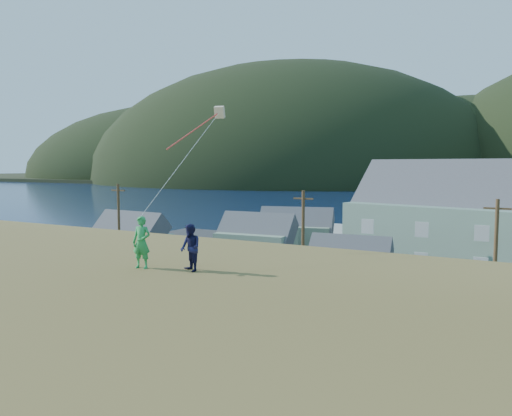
# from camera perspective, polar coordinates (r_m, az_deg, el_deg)

# --- Properties ---
(ground) EXTENTS (900.00, 900.00, 0.00)m
(ground) POSITION_cam_1_polar(r_m,az_deg,el_deg) (37.58, 4.83, -11.77)
(ground) COLOR #0A1638
(ground) RESTS_ON ground
(grass_strip) EXTENTS (110.00, 8.00, 0.10)m
(grass_strip) POSITION_cam_1_polar(r_m,az_deg,el_deg) (35.83, 3.51, -12.53)
(grass_strip) COLOR #4C3D19
(grass_strip) RESTS_ON ground
(waterfront_lot) EXTENTS (72.00, 36.00, 0.12)m
(waterfront_lot) POSITION_cam_1_polar(r_m,az_deg,el_deg) (53.12, 12.28, -6.83)
(waterfront_lot) COLOR #28282B
(waterfront_lot) RESTS_ON ground
(wharf) EXTENTS (26.00, 14.00, 0.90)m
(wharf) POSITION_cam_1_polar(r_m,az_deg,el_deg) (76.49, 12.81, -2.94)
(wharf) COLOR gray
(wharf) RESTS_ON ground
(far_shore) EXTENTS (900.00, 320.00, 2.00)m
(far_shore) POSITION_cam_1_polar(r_m,az_deg,el_deg) (363.40, 26.30, 2.91)
(far_shore) COLOR black
(far_shore) RESTS_ON ground
(shed_teal) EXTENTS (9.16, 6.76, 6.91)m
(shed_teal) POSITION_cam_1_polar(r_m,az_deg,el_deg) (56.37, -14.53, -3.59)
(shed_teal) COLOR #306E70
(shed_teal) RESTS_ON waterfront_lot
(shed_palegreen_near) EXTENTS (9.21, 6.18, 6.39)m
(shed_palegreen_near) POSITION_cam_1_polar(r_m,az_deg,el_deg) (57.37, 0.02, -3.44)
(shed_palegreen_near) COLOR gray
(shed_palegreen_near) RESTS_ON waterfront_lot
(shed_white) EXTENTS (7.48, 5.31, 5.62)m
(shed_white) POSITION_cam_1_polar(r_m,az_deg,el_deg) (44.27, 10.57, -6.36)
(shed_white) COLOR silver
(shed_white) RESTS_ON waterfront_lot
(shed_palegreen_far) EXTENTS (10.59, 7.60, 6.42)m
(shed_palegreen_far) POSITION_cam_1_polar(r_m,az_deg,el_deg) (65.01, 4.58, -2.42)
(shed_palegreen_far) COLOR slate
(shed_palegreen_far) RESTS_ON waterfront_lot
(utility_poles) EXTENTS (32.02, 0.24, 8.92)m
(utility_poles) POSITION_cam_1_polar(r_m,az_deg,el_deg) (38.85, 2.61, -4.40)
(utility_poles) COLOR #47331E
(utility_poles) RESTS_ON waterfront_lot
(parked_cars) EXTENTS (26.35, 12.82, 1.50)m
(parked_cars) POSITION_cam_1_polar(r_m,az_deg,el_deg) (59.27, 5.87, -4.76)
(parked_cars) COLOR black
(parked_cars) RESTS_ON waterfront_lot
(kite_flyer_green) EXTENTS (0.74, 0.56, 1.83)m
(kite_flyer_green) POSITION_cam_1_polar(r_m,az_deg,el_deg) (17.91, -12.95, -3.84)
(kite_flyer_green) COLOR green
(kite_flyer_green) RESTS_ON hillside
(kite_flyer_navy) EXTENTS (0.98, 0.92, 1.61)m
(kite_flyer_navy) POSITION_cam_1_polar(r_m,az_deg,el_deg) (17.12, -7.51, -4.53)
(kite_flyer_navy) COLOR #17173F
(kite_flyer_navy) RESTS_ON hillside
(kite_rig) EXTENTS (1.23, 3.74, 8.23)m
(kite_rig) POSITION_cam_1_polar(r_m,az_deg,el_deg) (23.87, -4.73, 10.43)
(kite_rig) COLOR beige
(kite_rig) RESTS_ON ground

